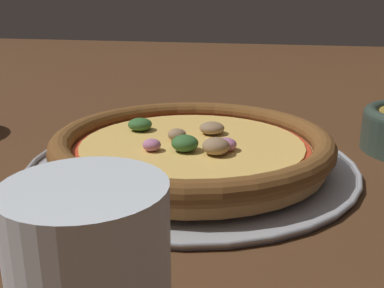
# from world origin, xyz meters

# --- Properties ---
(ground_plane) EXTENTS (3.00, 3.00, 0.00)m
(ground_plane) POSITION_xyz_m (0.00, 0.00, 0.00)
(ground_plane) COLOR #4C2D19
(pizza_tray) EXTENTS (0.36, 0.36, 0.01)m
(pizza_tray) POSITION_xyz_m (0.00, 0.00, 0.00)
(pizza_tray) COLOR #9E9EA3
(pizza_tray) RESTS_ON ground_plane
(pizza) EXTENTS (0.31, 0.31, 0.04)m
(pizza) POSITION_xyz_m (-0.00, 0.00, 0.03)
(pizza) COLOR #BC7F42
(pizza) RESTS_ON pizza_tray
(drinking_cup) EXTENTS (0.08, 0.08, 0.10)m
(drinking_cup) POSITION_xyz_m (-0.29, -0.02, 0.05)
(drinking_cup) COLOR silver
(drinking_cup) RESTS_ON ground_plane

